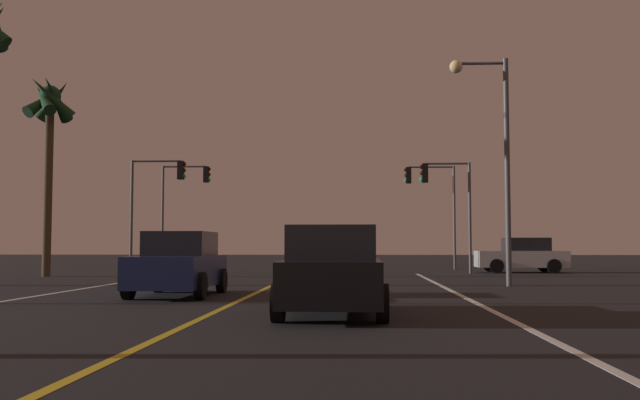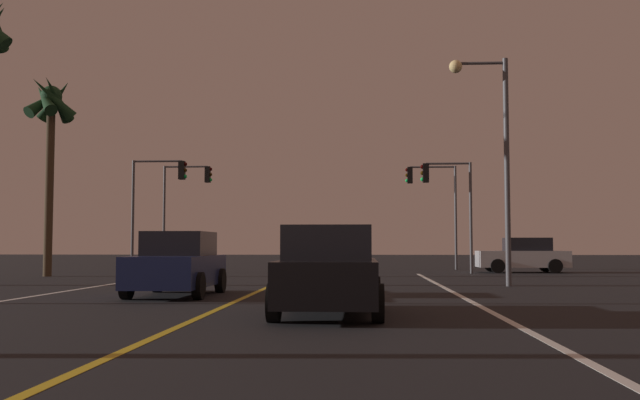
{
  "view_description": "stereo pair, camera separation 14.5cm",
  "coord_description": "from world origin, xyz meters",
  "px_view_note": "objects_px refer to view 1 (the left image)",
  "views": [
    {
      "loc": [
        2.88,
        0.11,
        1.34
      ],
      "look_at": [
        1.44,
        26.68,
        3.02
      ],
      "focal_mm": 40.2,
      "sensor_mm": 36.0,
      "label": 1
    },
    {
      "loc": [
        3.02,
        0.11,
        1.34
      ],
      "look_at": [
        1.44,
        26.68,
        3.02
      ],
      "focal_mm": 40.2,
      "sensor_mm": 36.0,
      "label": 2
    }
  ],
  "objects_px": {
    "traffic_light_near_left": "(157,189)",
    "street_lamp_right_far": "(493,140)",
    "car_lead_same_lane": "(333,272)",
    "traffic_light_far_left": "(185,193)",
    "traffic_light_near_right": "(446,191)",
    "traffic_light_far_right": "(431,193)",
    "palm_tree_left_far": "(50,116)",
    "car_oncoming": "(179,265)",
    "car_crossing_side": "(522,256)"
  },
  "relations": [
    {
      "from": "traffic_light_far_right",
      "to": "palm_tree_left_far",
      "type": "height_order",
      "value": "palm_tree_left_far"
    },
    {
      "from": "car_crossing_side",
      "to": "traffic_light_near_left",
      "type": "bearing_deg",
      "value": 4.74
    },
    {
      "from": "traffic_light_near_left",
      "to": "traffic_light_far_left",
      "type": "relative_size",
      "value": 0.94
    },
    {
      "from": "traffic_light_far_left",
      "to": "palm_tree_left_far",
      "type": "xyz_separation_m",
      "value": [
        -3.58,
        -9.66,
        2.67
      ]
    },
    {
      "from": "traffic_light_far_left",
      "to": "palm_tree_left_far",
      "type": "height_order",
      "value": "palm_tree_left_far"
    },
    {
      "from": "car_crossing_side",
      "to": "car_lead_same_lane",
      "type": "bearing_deg",
      "value": 68.81
    },
    {
      "from": "car_oncoming",
      "to": "car_lead_same_lane",
      "type": "relative_size",
      "value": 1.0
    },
    {
      "from": "traffic_light_near_left",
      "to": "traffic_light_far_left",
      "type": "bearing_deg",
      "value": 89.99
    },
    {
      "from": "car_oncoming",
      "to": "traffic_light_near_right",
      "type": "distance_m",
      "value": 18.01
    },
    {
      "from": "car_lead_same_lane",
      "to": "street_lamp_right_far",
      "type": "xyz_separation_m",
      "value": [
        4.96,
        10.04,
        3.98
      ]
    },
    {
      "from": "traffic_light_near_right",
      "to": "traffic_light_far_left",
      "type": "relative_size",
      "value": 0.91
    },
    {
      "from": "traffic_light_near_left",
      "to": "car_lead_same_lane",
      "type": "bearing_deg",
      "value": -65.62
    },
    {
      "from": "car_oncoming",
      "to": "car_crossing_side",
      "type": "relative_size",
      "value": 1.0
    },
    {
      "from": "traffic_light_far_right",
      "to": "traffic_light_far_left",
      "type": "bearing_deg",
      "value": 0.0
    },
    {
      "from": "traffic_light_near_right",
      "to": "traffic_light_far_left",
      "type": "bearing_deg",
      "value": -21.56
    },
    {
      "from": "car_lead_same_lane",
      "to": "car_oncoming",
      "type": "bearing_deg",
      "value": 39.84
    },
    {
      "from": "traffic_light_far_right",
      "to": "traffic_light_near_left",
      "type": "bearing_deg",
      "value": 21.78
    },
    {
      "from": "traffic_light_far_right",
      "to": "car_oncoming",
      "type": "bearing_deg",
      "value": 67.18
    },
    {
      "from": "car_lead_same_lane",
      "to": "traffic_light_far_left",
      "type": "distance_m",
      "value": 27.78
    },
    {
      "from": "traffic_light_far_right",
      "to": "traffic_light_far_left",
      "type": "height_order",
      "value": "traffic_light_far_left"
    },
    {
      "from": "car_oncoming",
      "to": "street_lamp_right_far",
      "type": "relative_size",
      "value": 0.57
    },
    {
      "from": "car_crossing_side",
      "to": "palm_tree_left_far",
      "type": "height_order",
      "value": "palm_tree_left_far"
    },
    {
      "from": "traffic_light_near_right",
      "to": "street_lamp_right_far",
      "type": "xyz_separation_m",
      "value": [
        0.31,
        -10.42,
        0.92
      ]
    },
    {
      "from": "car_oncoming",
      "to": "traffic_light_far_left",
      "type": "xyz_separation_m",
      "value": [
        -5.0,
        20.84,
        3.45
      ]
    },
    {
      "from": "car_crossing_side",
      "to": "traffic_light_far_left",
      "type": "height_order",
      "value": "traffic_light_far_left"
    },
    {
      "from": "car_crossing_side",
      "to": "traffic_light_far_left",
      "type": "bearing_deg",
      "value": -12.76
    },
    {
      "from": "traffic_light_near_left",
      "to": "street_lamp_right_far",
      "type": "height_order",
      "value": "street_lamp_right_far"
    },
    {
      "from": "car_lead_same_lane",
      "to": "traffic_light_near_left",
      "type": "bearing_deg",
      "value": 24.38
    },
    {
      "from": "car_lead_same_lane",
      "to": "traffic_light_far_right",
      "type": "distance_m",
      "value": 26.56
    },
    {
      "from": "car_oncoming",
      "to": "traffic_light_near_right",
      "type": "relative_size",
      "value": 0.82
    },
    {
      "from": "traffic_light_near_right",
      "to": "palm_tree_left_far",
      "type": "bearing_deg",
      "value": 13.36
    },
    {
      "from": "traffic_light_near_left",
      "to": "traffic_light_far_right",
      "type": "bearing_deg",
      "value": 21.78
    },
    {
      "from": "car_oncoming",
      "to": "traffic_light_far_right",
      "type": "distance_m",
      "value": 22.86
    },
    {
      "from": "traffic_light_near_right",
      "to": "car_lead_same_lane",
      "type": "bearing_deg",
      "value": 77.2
    },
    {
      "from": "palm_tree_left_far",
      "to": "traffic_light_far_left",
      "type": "bearing_deg",
      "value": 69.64
    },
    {
      "from": "traffic_light_near_right",
      "to": "traffic_light_far_right",
      "type": "distance_m",
      "value": 5.51
    },
    {
      "from": "traffic_light_near_left",
      "to": "palm_tree_left_far",
      "type": "height_order",
      "value": "palm_tree_left_far"
    },
    {
      "from": "car_crossing_side",
      "to": "traffic_light_far_right",
      "type": "xyz_separation_m",
      "value": [
        -4.01,
        4.03,
        3.38
      ]
    },
    {
      "from": "street_lamp_right_far",
      "to": "traffic_light_far_right",
      "type": "bearing_deg",
      "value": -88.32
    },
    {
      "from": "traffic_light_far_left",
      "to": "traffic_light_near_left",
      "type": "bearing_deg",
      "value": -90.01
    },
    {
      "from": "car_oncoming",
      "to": "traffic_light_far_left",
      "type": "relative_size",
      "value": 0.74
    },
    {
      "from": "car_lead_same_lane",
      "to": "car_crossing_side",
      "type": "distance_m",
      "value": 23.53
    },
    {
      "from": "traffic_light_near_left",
      "to": "street_lamp_right_far",
      "type": "distance_m",
      "value": 17.66
    },
    {
      "from": "traffic_light_far_right",
      "to": "traffic_light_near_right",
      "type": "bearing_deg",
      "value": 91.64
    },
    {
      "from": "car_lead_same_lane",
      "to": "traffic_light_far_left",
      "type": "bearing_deg",
      "value": 19.66
    },
    {
      "from": "car_lead_same_lane",
      "to": "traffic_light_near_right",
      "type": "xyz_separation_m",
      "value": [
        4.65,
        20.46,
        3.06
      ]
    },
    {
      "from": "car_lead_same_lane",
      "to": "traffic_light_near_left",
      "type": "distance_m",
      "value": 22.7
    },
    {
      "from": "traffic_light_far_right",
      "to": "street_lamp_right_far",
      "type": "relative_size",
      "value": 0.76
    },
    {
      "from": "traffic_light_near_right",
      "to": "traffic_light_far_left",
      "type": "height_order",
      "value": "traffic_light_far_left"
    },
    {
      "from": "car_crossing_side",
      "to": "traffic_light_far_right",
      "type": "distance_m",
      "value": 6.62
    }
  ]
}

